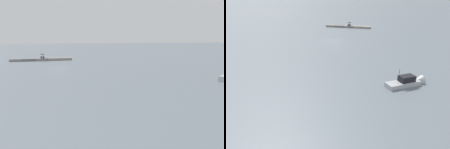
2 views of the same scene
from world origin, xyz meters
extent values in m
plane|color=slate|center=(0.00, 0.00, 0.00)|extent=(500.00, 500.00, 0.00)
cube|color=gray|center=(-6.26, -20.18, 0.31)|extent=(3.04, 1.87, 0.62)
cube|color=gray|center=(-3.13, -20.18, 0.31)|extent=(3.04, 1.87, 0.62)
cube|color=gray|center=(0.00, -20.18, 0.31)|extent=(3.04, 1.87, 0.62)
cube|color=slate|center=(3.13, -20.18, 0.31)|extent=(3.04, 1.87, 0.62)
cube|color=gray|center=(6.26, -20.18, 0.31)|extent=(3.04, 1.87, 0.62)
cube|color=#1E2333|center=(-0.58, -19.85, 0.70)|extent=(0.43, 0.48, 0.16)
cube|color=brown|center=(-0.63, -20.12, 0.88)|extent=(0.43, 0.29, 0.52)
sphere|color=tan|center=(-0.63, -20.12, 1.24)|extent=(0.22, 0.22, 0.22)
cube|color=#1E2333|center=(-0.02, -19.83, 0.70)|extent=(0.43, 0.48, 0.16)
cube|color=gray|center=(-0.07, -20.11, 0.88)|extent=(0.43, 0.29, 0.52)
sphere|color=tan|center=(-0.07, -20.11, 1.24)|extent=(0.22, 0.22, 0.22)
cylinder|color=black|center=(-0.35, -20.17, 1.14)|extent=(0.02, 0.02, 1.05)
cone|color=black|center=(-0.35, -20.17, 1.74)|extent=(1.38, 1.38, 0.24)
sphere|color=black|center=(-0.35, -20.17, 1.89)|extent=(0.05, 0.05, 0.05)
cube|color=#ADB2B7|center=(-18.04, 27.24, 0.24)|extent=(6.00, 5.10, 0.97)
cone|color=#ADB2B7|center=(-20.42, 25.57, 0.24)|extent=(2.85, 2.85, 2.05)
cube|color=black|center=(-18.61, 26.84, 1.21)|extent=(3.03, 2.80, 0.97)
cube|color=#283847|center=(-19.18, 26.44, 1.26)|extent=(0.98, 1.33, 0.68)
cylinder|color=black|center=(-17.32, 27.75, 2.38)|extent=(0.06, 0.06, 1.36)
camera|label=1|loc=(14.15, 62.31, 5.87)|focal=51.98mm
camera|label=2|loc=(-16.13, 67.94, 17.41)|focal=41.35mm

